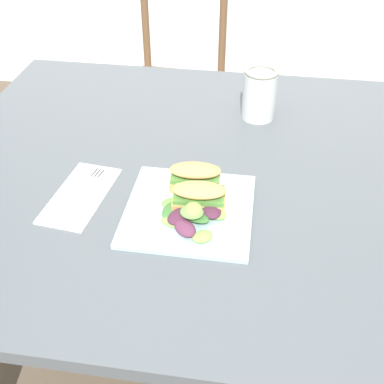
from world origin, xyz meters
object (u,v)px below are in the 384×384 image
object	(u,v)px
chair_wooden_far	(177,85)
dining_table	(187,205)
sandwich_half_back	(195,176)
fork_on_napkin	(84,189)
sandwich_half_front	(199,196)
mason_jar_iced_tea	(259,96)
plate_lunch	(189,210)

from	to	relation	value
chair_wooden_far	dining_table	bearing A→B (deg)	-78.36
sandwich_half_back	fork_on_napkin	distance (m)	0.24
sandwich_half_front	fork_on_napkin	distance (m)	0.25
chair_wooden_far	sandwich_half_back	bearing A→B (deg)	-77.67
chair_wooden_far	mason_jar_iced_tea	world-z (taller)	mason_jar_iced_tea
dining_table	fork_on_napkin	bearing A→B (deg)	-148.75
sandwich_half_front	sandwich_half_back	bearing A→B (deg)	104.65
plate_lunch	sandwich_half_front	distance (m)	0.04
sandwich_half_front	mason_jar_iced_tea	distance (m)	0.41
dining_table	plate_lunch	bearing A→B (deg)	-79.53
sandwich_half_front	fork_on_napkin	world-z (taller)	sandwich_half_front
mason_jar_iced_tea	sandwich_half_front	bearing A→B (deg)	-104.18
chair_wooden_far	plate_lunch	world-z (taller)	chair_wooden_far
plate_lunch	sandwich_half_front	bearing A→B (deg)	20.43
chair_wooden_far	mason_jar_iced_tea	xyz separation A→B (m)	(0.35, -0.74, 0.35)
sandwich_half_front	mason_jar_iced_tea	size ratio (longest dim) A/B	0.82
plate_lunch	sandwich_half_back	xyz separation A→B (m)	(0.00, 0.07, 0.03)
dining_table	sandwich_half_front	xyz separation A→B (m)	(0.05, -0.15, 0.16)
chair_wooden_far	sandwich_half_back	xyz separation A→B (m)	(0.24, -1.08, 0.33)
dining_table	plate_lunch	size ratio (longest dim) A/B	4.63
dining_table	fork_on_napkin	size ratio (longest dim) A/B	6.37
chair_wooden_far	sandwich_half_back	world-z (taller)	chair_wooden_far
sandwich_half_front	sandwich_half_back	distance (m)	0.07
dining_table	sandwich_half_back	xyz separation A→B (m)	(0.03, -0.09, 0.16)
chair_wooden_far	sandwich_half_back	distance (m)	1.15
chair_wooden_far	plate_lunch	distance (m)	1.21
dining_table	sandwich_half_front	world-z (taller)	sandwich_half_front
chair_wooden_far	plate_lunch	xyz separation A→B (m)	(0.23, -1.15, 0.30)
sandwich_half_back	mason_jar_iced_tea	distance (m)	0.36
dining_table	fork_on_napkin	distance (m)	0.27
dining_table	mason_jar_iced_tea	bearing A→B (deg)	59.26
fork_on_napkin	mason_jar_iced_tea	distance (m)	0.52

